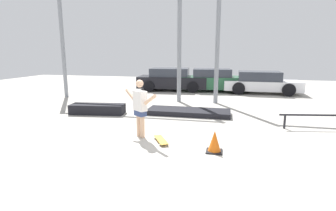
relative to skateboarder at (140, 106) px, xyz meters
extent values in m
plane|color=#B2ADA3|center=(0.94, -0.16, -0.89)|extent=(36.00, 36.00, 0.00)
cylinder|color=#DBAD89|center=(-0.07, 0.05, -0.51)|extent=(0.13, 0.13, 0.76)
cylinder|color=#DBAD89|center=(0.07, -0.05, -0.51)|extent=(0.13, 0.13, 0.76)
cube|color=navy|center=(0.00, 0.00, -0.19)|extent=(0.40, 0.38, 0.17)
cube|color=silver|center=(0.00, 0.00, 0.14)|extent=(0.46, 0.42, 0.55)
sphere|color=#DBAD89|center=(0.00, 0.00, 0.62)|extent=(0.21, 0.21, 0.21)
cylinder|color=#DBAD89|center=(-0.38, 0.29, 0.25)|extent=(0.44, 0.37, 0.34)
cylinder|color=#DBAD89|center=(0.38, -0.29, 0.25)|extent=(0.44, 0.37, 0.34)
cube|color=gold|center=(0.67, -0.32, -0.82)|extent=(0.57, 0.80, 0.01)
cylinder|color=silver|center=(0.90, -0.50, -0.86)|extent=(0.05, 0.06, 0.05)
cylinder|color=silver|center=(0.71, -0.61, -0.86)|extent=(0.05, 0.06, 0.05)
cylinder|color=silver|center=(0.64, -0.03, -0.86)|extent=(0.05, 0.06, 0.05)
cylinder|color=silver|center=(0.45, -0.13, -0.86)|extent=(0.05, 0.06, 0.05)
cube|color=black|center=(-2.57, 2.36, -0.70)|extent=(2.15, 0.95, 0.38)
cube|color=black|center=(0.91, 3.03, -0.80)|extent=(3.17, 1.11, 0.19)
cylinder|color=black|center=(4.95, 1.94, -0.45)|extent=(1.99, 0.41, 0.06)
cylinder|color=black|center=(4.14, 1.79, -0.67)|extent=(0.07, 0.07, 0.44)
cylinder|color=gray|center=(-6.11, 5.64, 1.76)|extent=(0.20, 0.20, 5.30)
cylinder|color=gray|center=(0.05, 5.64, 1.76)|extent=(0.20, 0.20, 5.30)
cylinder|color=gray|center=(1.82, 5.64, 1.76)|extent=(0.20, 0.20, 5.30)
cube|color=black|center=(-1.05, 9.39, -0.36)|extent=(4.38, 2.17, 0.70)
cube|color=#2D333D|center=(-1.22, 9.38, 0.25)|extent=(2.47, 1.86, 0.51)
cylinder|color=black|center=(0.19, 10.39, -0.56)|extent=(0.68, 0.27, 0.66)
cylinder|color=black|center=(0.33, 8.61, -0.56)|extent=(0.68, 0.27, 0.66)
cylinder|color=black|center=(-2.44, 10.18, -0.56)|extent=(0.68, 0.27, 0.66)
cylinder|color=black|center=(-2.29, 8.39, -0.56)|extent=(0.68, 0.27, 0.66)
cube|color=#28603D|center=(1.54, 9.65, -0.35)|extent=(4.27, 2.22, 0.72)
cube|color=#2D333D|center=(1.37, 9.64, 0.24)|extent=(2.42, 1.89, 0.47)
cylinder|color=black|center=(2.72, 10.66, -0.57)|extent=(0.66, 0.28, 0.64)
cylinder|color=black|center=(2.89, 8.90, -0.57)|extent=(0.66, 0.28, 0.64)
cylinder|color=black|center=(0.18, 10.40, -0.57)|extent=(0.66, 0.28, 0.64)
cylinder|color=black|center=(0.36, 8.64, -0.57)|extent=(0.66, 0.28, 0.64)
cube|color=white|center=(4.30, 9.35, -0.42)|extent=(4.27, 1.86, 0.55)
cube|color=#2D333D|center=(4.13, 9.36, 0.12)|extent=(2.36, 1.69, 0.53)
cylinder|color=black|center=(5.63, 10.21, -0.54)|extent=(0.71, 0.23, 0.70)
cylinder|color=black|center=(5.60, 8.45, -0.54)|extent=(0.71, 0.23, 0.70)
cylinder|color=black|center=(3.00, 10.25, -0.54)|extent=(0.71, 0.23, 0.70)
cylinder|color=black|center=(2.97, 8.49, -0.54)|extent=(0.71, 0.23, 0.70)
cube|color=black|center=(2.10, -0.71, -0.88)|extent=(0.39, 0.39, 0.03)
cone|color=orange|center=(2.10, -0.71, -0.61)|extent=(0.31, 0.31, 0.50)
camera|label=1|loc=(2.33, -6.76, 1.45)|focal=28.00mm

